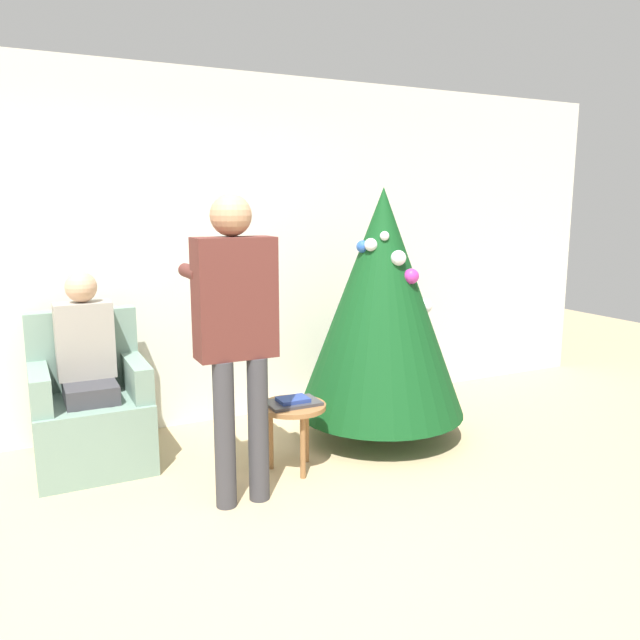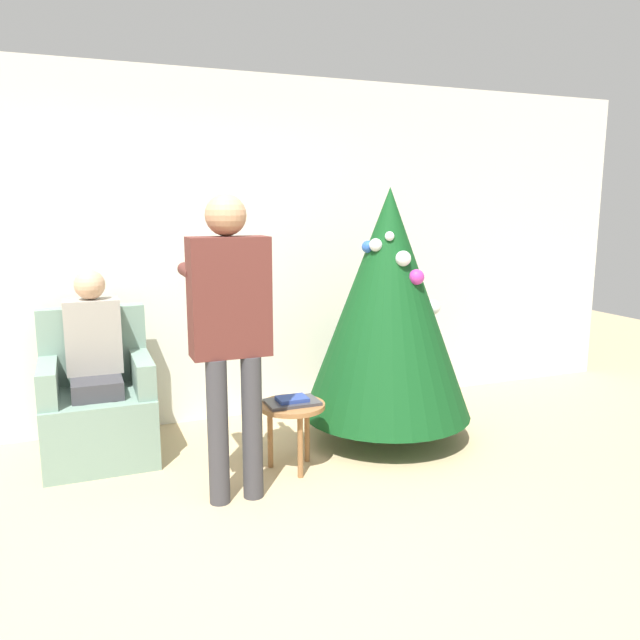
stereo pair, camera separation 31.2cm
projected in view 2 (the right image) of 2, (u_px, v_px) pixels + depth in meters
The scene contains 9 objects.
ground_plane at pixel (294, 562), 3.03m from camera, with size 14.00×14.00×0.00m, color tan.
wall_back at pixel (198, 252), 4.82m from camera, with size 8.00×0.06×2.70m.
christmas_tree at pixel (388, 303), 4.48m from camera, with size 1.23×1.23×1.83m.
armchair at pixel (98, 406), 4.25m from camera, with size 0.71×0.72×1.01m.
person_seated at pixel (95, 357), 4.16m from camera, with size 0.36×0.46×1.28m.
person_standing at pixel (230, 319), 3.53m from camera, with size 0.46×0.57×1.77m.
side_stool at pixel (292, 413), 4.04m from camera, with size 0.43×0.43×0.44m.
laptop at pixel (292, 402), 4.02m from camera, with size 0.34×0.22×0.02m.
book at pixel (292, 399), 4.02m from camera, with size 0.19×0.14×0.02m.
Camera 2 is at (-0.90, -2.61, 1.71)m, focal length 35.00 mm.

